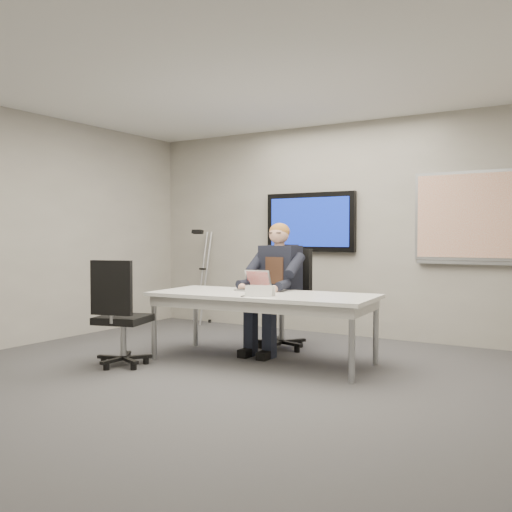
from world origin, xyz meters
The scene contains 14 objects.
floor centered at (0.00, 0.00, 0.00)m, with size 6.00×6.00×0.02m, color #3B3B3E.
ceiling centered at (0.00, 0.00, 2.80)m, with size 6.00×6.00×0.02m, color silver.
wall_back centered at (0.00, 3.00, 1.40)m, with size 6.00×0.02×2.80m, color gray.
wall_left centered at (-3.00, 0.00, 1.40)m, with size 0.02×6.00×2.80m, color gray.
conference_table centered at (-0.10, 1.03, 0.64)m, with size 2.40×1.17×0.72m.
tv_display centered at (-0.50, 2.95, 1.50)m, with size 1.30×0.09×0.80m.
whiteboard centered at (1.55, 2.97, 1.53)m, with size 1.25×0.08×1.10m.
office_chair_far centered at (-0.25, 1.77, 0.36)m, with size 0.68×0.68×1.16m.
office_chair_near centered at (-1.19, 0.09, 0.34)m, with size 0.63×0.63×1.08m.
seated_person centered at (-0.26, 1.49, 0.59)m, with size 0.47×0.81×1.46m.
crutch centered at (-2.17, 2.77, 0.72)m, with size 0.19×0.38×1.44m, color #B3B4BB, non-canonical shape.
laptop centered at (-0.33, 1.23, 0.77)m, with size 0.31×0.29×0.22m.
name_tent centered at (0.03, 0.76, 0.77)m, with size 0.27×0.08×0.11m, color silver, non-canonical shape.
pen centered at (-0.10, 0.66, 0.72)m, with size 0.01×0.01×0.13m, color black.
Camera 1 is at (2.94, -4.03, 1.31)m, focal length 40.00 mm.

